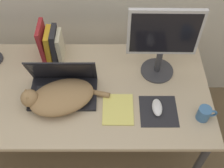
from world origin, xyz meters
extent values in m
cube|color=tan|center=(0.00, 0.38, 0.73)|extent=(1.47, 0.76, 0.03)
cylinder|color=#38383D|center=(-0.69, 0.71, 0.36)|extent=(0.04, 0.04, 0.71)
cylinder|color=#38383D|center=(0.69, 0.71, 0.36)|extent=(0.04, 0.04, 0.71)
cube|color=black|center=(-0.12, 0.34, 0.75)|extent=(0.39, 0.23, 0.02)
cube|color=#28282D|center=(-0.12, 0.33, 0.76)|extent=(0.32, 0.12, 0.00)
cube|color=black|center=(-0.12, 0.42, 0.87)|extent=(0.39, 0.09, 0.22)
cube|color=black|center=(-0.12, 0.41, 0.87)|extent=(0.35, 0.07, 0.19)
ellipsoid|color=#99754C|center=(-0.12, 0.29, 0.79)|extent=(0.42, 0.35, 0.10)
sphere|color=#99754C|center=(-0.29, 0.27, 0.82)|extent=(0.10, 0.10, 0.10)
cone|color=#99754C|center=(-0.30, 0.29, 0.85)|extent=(0.04, 0.04, 0.03)
cone|color=#99754C|center=(-0.29, 0.24, 0.85)|extent=(0.04, 0.04, 0.03)
cylinder|color=#99754C|center=(0.08, 0.34, 0.76)|extent=(0.14, 0.06, 0.03)
cylinder|color=#333338|center=(0.44, 0.52, 0.75)|extent=(0.20, 0.20, 0.01)
cylinder|color=#333338|center=(0.44, 0.52, 0.83)|extent=(0.04, 0.04, 0.15)
cube|color=#B2B2B7|center=(0.44, 0.52, 1.06)|extent=(0.40, 0.03, 0.30)
cube|color=black|center=(0.44, 0.51, 1.06)|extent=(0.36, 0.01, 0.27)
cube|color=#232328|center=(0.42, 0.23, 0.74)|extent=(0.21, 0.21, 0.00)
ellipsoid|color=silver|center=(0.41, 0.24, 0.76)|extent=(0.06, 0.11, 0.03)
cube|color=maroon|center=(-0.26, 0.65, 0.87)|extent=(0.03, 0.17, 0.25)
cube|color=gold|center=(-0.23, 0.65, 0.84)|extent=(0.04, 0.15, 0.21)
cube|color=#232328|center=(-0.19, 0.65, 0.85)|extent=(0.04, 0.14, 0.22)
cube|color=beige|center=(-0.16, 0.65, 0.83)|extent=(0.03, 0.14, 0.19)
cube|color=#E5DB6B|center=(0.19, 0.24, 0.74)|extent=(0.17, 0.21, 0.01)
cylinder|color=teal|center=(0.65, 0.19, 0.78)|extent=(0.07, 0.07, 0.08)
torus|color=teal|center=(0.70, 0.19, 0.78)|extent=(0.06, 0.01, 0.06)
camera|label=1|loc=(0.16, -0.62, 2.07)|focal=45.00mm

